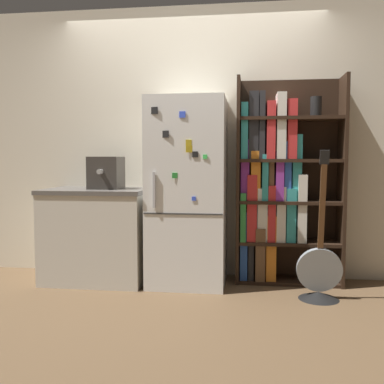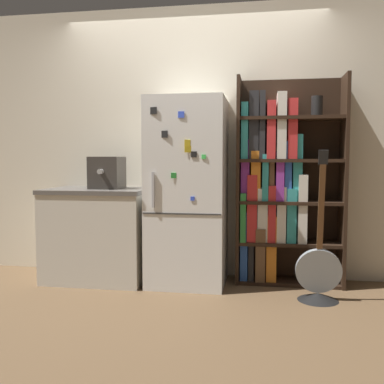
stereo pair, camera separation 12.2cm
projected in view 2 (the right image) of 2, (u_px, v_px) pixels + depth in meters
ground_plane at (185, 287)px, 3.81m from camera, size 16.00×16.00×0.00m
wall_back at (194, 142)px, 4.18m from camera, size 8.00×0.05×2.60m
refrigerator at (188, 192)px, 3.88m from camera, size 0.69×0.65×1.68m
bookshelf at (277, 186)px, 3.91m from camera, size 0.95×0.34×1.87m
kitchen_counter at (99, 234)px, 4.04m from camera, size 0.95×0.66×0.86m
espresso_machine at (107, 173)px, 3.99m from camera, size 0.28×0.34×0.30m
guitar at (318, 280)px, 3.43m from camera, size 0.36×0.33×1.21m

